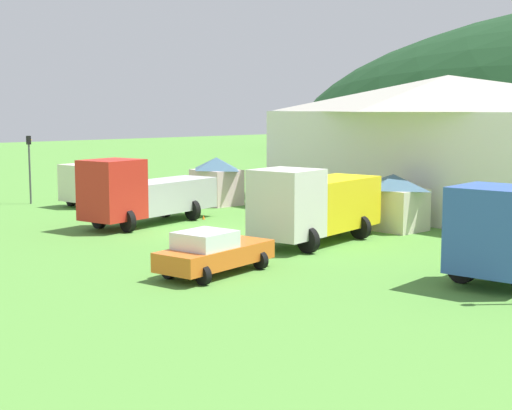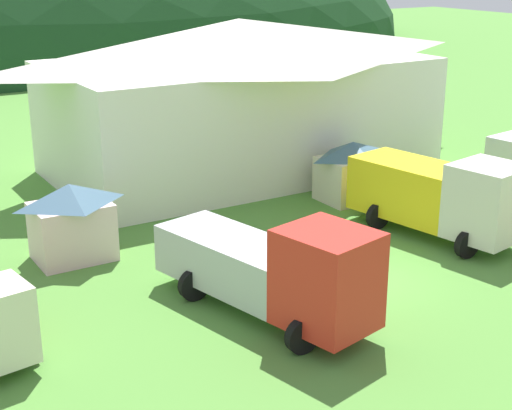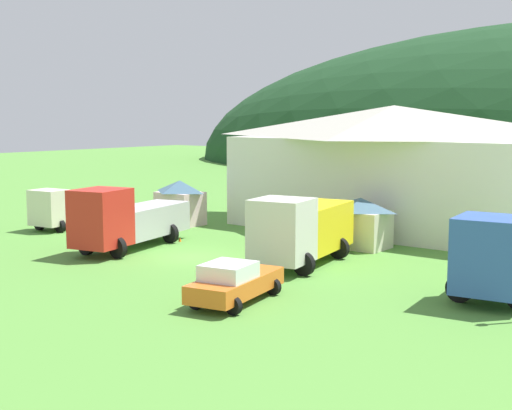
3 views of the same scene
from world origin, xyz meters
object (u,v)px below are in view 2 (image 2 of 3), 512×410
(depot_building, at_px, (239,94))
(play_shed_cream, at_px, (352,170))
(traffic_cone_near_pickup, at_px, (234,275))
(play_shed_pink, at_px, (72,221))
(crane_truck_red, at_px, (277,269))
(flatbed_truck_yellow, at_px, (441,194))

(depot_building, height_order, play_shed_cream, depot_building)
(depot_building, distance_m, traffic_cone_near_pickup, 14.75)
(play_shed_pink, relative_size, traffic_cone_near_pickup, 6.45)
(play_shed_cream, distance_m, crane_truck_red, 12.92)
(flatbed_truck_yellow, bearing_deg, depot_building, 177.86)
(flatbed_truck_yellow, bearing_deg, traffic_cone_near_pickup, -106.19)
(crane_truck_red, height_order, traffic_cone_near_pickup, crane_truck_red)
(depot_building, relative_size, traffic_cone_near_pickup, 43.51)
(crane_truck_red, relative_size, flatbed_truck_yellow, 1.12)
(crane_truck_red, height_order, flatbed_truck_yellow, crane_truck_red)
(flatbed_truck_yellow, bearing_deg, play_shed_cream, 169.72)
(play_shed_cream, height_order, play_shed_pink, play_shed_pink)
(depot_building, height_order, flatbed_truck_yellow, depot_building)
(depot_building, distance_m, play_shed_cream, 7.98)
(play_shed_cream, relative_size, crane_truck_red, 0.38)
(crane_truck_red, bearing_deg, play_shed_pink, -167.16)
(traffic_cone_near_pickup, bearing_deg, flatbed_truck_yellow, -5.99)
(depot_building, bearing_deg, play_shed_cream, -75.70)
(play_shed_pink, xyz_separation_m, flatbed_truck_yellow, (13.63, -5.55, 0.29))
(play_shed_cream, bearing_deg, depot_building, 104.30)
(depot_building, xyz_separation_m, flatbed_truck_yellow, (1.85, -13.08, -2.26))
(play_shed_pink, distance_m, flatbed_truck_yellow, 14.72)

